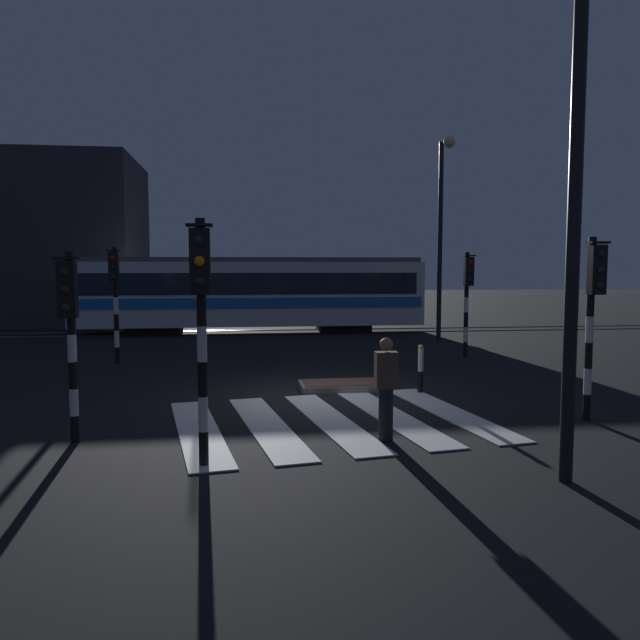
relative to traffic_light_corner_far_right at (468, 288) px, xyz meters
name	(u,v)px	position (x,y,z in m)	size (l,w,h in m)	color
ground_plane	(316,396)	(-5.46, -5.28, -2.19)	(120.00, 120.00, 0.00)	black
rail_near	(279,333)	(-5.46, 7.65, -2.17)	(80.00, 0.12, 0.03)	#59595E
rail_far	(277,330)	(-5.46, 9.09, -2.17)	(80.00, 0.12, 0.03)	#59595E
crosswalk_zebra	(331,421)	(-5.46, -7.59, -2.18)	(6.21, 5.43, 0.02)	silver
traffic_island	(340,386)	(-4.80, -4.64, -2.10)	(1.89, 1.05, 0.18)	slate
traffic_light_corner_far_right	(468,288)	(0.00, 0.00, 0.00)	(0.36, 0.42, 3.31)	black
traffic_light_corner_far_left	(115,287)	(-10.71, -0.05, 0.08)	(0.36, 0.42, 3.43)	black
traffic_light_kerb_mid_left	(201,305)	(-7.65, -10.00, 0.15)	(0.36, 0.42, 3.54)	black
traffic_light_corner_near_right	(593,300)	(-0.70, -8.19, 0.06)	(0.36, 0.42, 3.41)	black
traffic_light_corner_near_left	(70,318)	(-9.81, -8.52, -0.14)	(0.36, 0.42, 3.10)	black
street_lamp_near_kerb	(588,121)	(-2.82, -11.45, 2.47)	(0.44, 1.21, 7.37)	black
street_lamp_trackside_right	(442,215)	(0.55, 4.24, 2.60)	(0.44, 1.21, 7.61)	black
tram	(251,292)	(-6.63, 8.36, -0.44)	(14.98, 2.58, 4.15)	silver
pedestrian_waiting_at_kerb	(386,388)	(-4.75, -8.99, -1.31)	(0.36, 0.24, 1.71)	black
bollard_island_edge	(421,369)	(-3.06, -5.28, -1.63)	(0.12, 0.12, 1.11)	black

